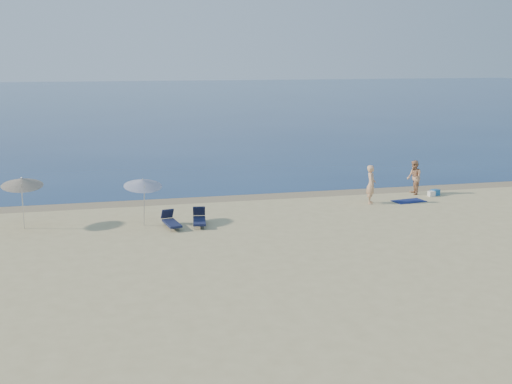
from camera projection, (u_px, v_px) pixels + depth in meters
sea at (165, 98)px, 111.01m from camera, size 240.00×160.00×0.01m
wet_sand_strip at (310, 194)px, 34.34m from camera, size 240.00×1.60×0.00m
person_left at (371, 184)px, 31.97m from camera, size 0.71×0.83×1.94m
person_right at (414, 177)px, 34.12m from camera, size 0.83×0.99×1.82m
beach_towel at (409, 201)px, 32.60m from camera, size 1.75×1.15×0.03m
white_bag at (431, 194)px, 33.76m from camera, size 0.34×0.30×0.28m
blue_cooler at (435, 192)px, 33.97m from camera, size 0.52×0.44×0.32m
umbrella_near at (143, 183)px, 27.78m from camera, size 1.92×1.94×2.20m
umbrella_far at (22, 182)px, 27.23m from camera, size 1.98×2.01×2.35m
lounger_left at (171, 222)px, 27.62m from camera, size 0.78×1.66×0.71m
lounger_right at (199, 219)px, 27.99m from camera, size 0.75×1.70×0.73m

